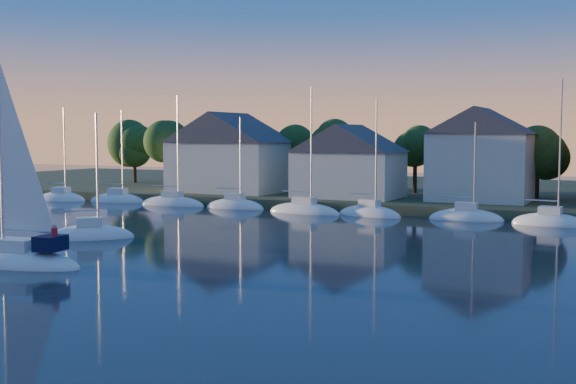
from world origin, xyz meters
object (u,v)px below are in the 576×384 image
Objects in this scene: clubhouse_east at (481,153)px; drifting_sailboat_left at (90,238)px; clubhouse_west at (229,151)px; clubhouse_centre at (349,160)px; hero_sailboat at (18,256)px.

drifting_sailboat_left is (-22.45, -34.47, -5.90)m from clubhouse_east.
drifting_sailboat_left is at bearing -123.07° from clubhouse_east.
clubhouse_east is (30.00, 1.00, 0.07)m from clubhouse_west.
clubhouse_centre is 33.93m from drifting_sailboat_left.
hero_sailboat is (11.52, -44.25, -5.35)m from clubhouse_west.
clubhouse_west is at bearing -178.09° from clubhouse_east.
clubhouse_centre is 0.83× the size of hero_sailboat.
clubhouse_centre is at bearing -3.58° from clubhouse_west.
clubhouse_east is 41.56m from drifting_sailboat_left.
clubhouse_centre is 1.10× the size of clubhouse_east.
clubhouse_east is (14.00, 2.00, 0.87)m from clubhouse_centre.
hero_sailboat is 1.30× the size of drifting_sailboat_left.
hero_sailboat reaches higher than clubhouse_west.
clubhouse_west is at bearing -83.71° from hero_sailboat.
clubhouse_west reaches higher than clubhouse_centre.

